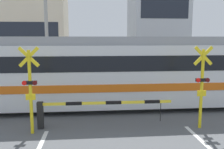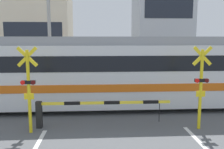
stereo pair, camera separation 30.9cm
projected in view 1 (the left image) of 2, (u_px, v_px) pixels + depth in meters
The scene contains 11 objects.
rail_track_near at pixel (112, 110), 11.08m from camera, with size 50.00×0.10×0.08m.
rail_track_far at pixel (110, 101), 12.50m from camera, with size 50.00×0.10×0.08m.
commuter_train at pixel (81, 70), 11.41m from camera, with size 18.05×2.99×3.25m.
crossing_barrier_near at pixel (82, 108), 8.93m from camera, with size 4.83×0.20×0.97m.
crossing_barrier_far at pixel (129, 81), 14.38m from camera, with size 4.83×0.20×0.97m.
crossing_signal_left at pixel (30, 87), 8.22m from camera, with size 0.68×0.15×2.93m.
crossing_signal_right at pixel (202, 84), 8.75m from camera, with size 0.68×0.15×2.93m.
pedestrian at pixel (104, 68), 17.91m from camera, with size 0.38×0.24×1.80m.
building_left_of_street at pixel (35, 35), 23.42m from camera, with size 5.81×5.15×6.90m.
building_right_of_street at pixel (157, 15), 24.18m from camera, with size 5.04×5.15×10.76m.
utility_pole_streetside at pixel (46, 28), 15.94m from camera, with size 0.22×0.22×7.65m.
Camera 1 is at (-0.99, 0.13, 3.23)m, focal length 40.00 mm.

